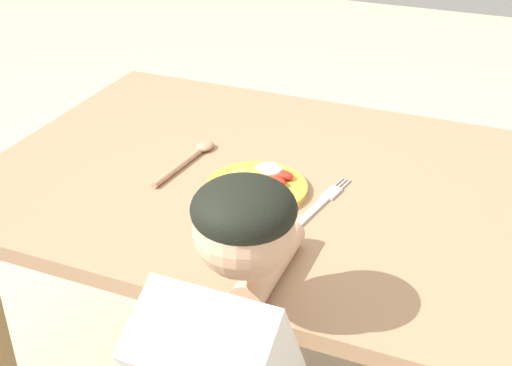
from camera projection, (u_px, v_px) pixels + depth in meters
dining_table at (295, 212)px, 1.46m from camera, size 1.33×0.86×0.70m
plate at (257, 184)px, 1.37m from camera, size 0.21×0.21×0.05m
fork at (322, 202)px, 1.34m from camera, size 0.06×0.22×0.01m
spoon at (191, 157)px, 1.49m from camera, size 0.05×0.23×0.02m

